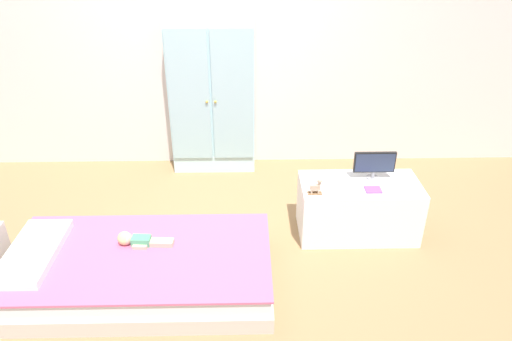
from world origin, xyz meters
TOP-DOWN VIEW (x-y plane):
  - ground_plane at (0.00, 0.00)m, footprint 10.00×10.00m
  - back_wall at (0.00, 1.57)m, footprint 6.40×0.05m
  - bed at (-0.44, -0.34)m, footprint 1.81×0.96m
  - pillow at (-1.14, -0.34)m, footprint 0.32×0.69m
  - doll at (-0.48, -0.23)m, footprint 0.39×0.14m
  - wardrobe at (-0.02, 1.40)m, footprint 0.81×0.29m
  - tv_stand at (1.20, 0.24)m, footprint 0.93×0.46m
  - tv_monitor at (1.31, 0.32)m, footprint 0.32×0.10m
  - rocking_horse_toy at (0.83, 0.10)m, footprint 0.11×0.04m
  - book_purple at (1.27, 0.14)m, footprint 0.12×0.10m

SIDE VIEW (x-z plane):
  - ground_plane at x=0.00m, z-range -0.02..0.00m
  - bed at x=-0.44m, z-range 0.00..0.26m
  - tv_stand at x=1.20m, z-range 0.00..0.46m
  - pillow at x=-1.14m, z-range 0.26..0.32m
  - doll at x=-0.48m, z-range 0.25..0.35m
  - book_purple at x=1.27m, z-range 0.46..0.47m
  - rocking_horse_toy at x=0.83m, z-range 0.46..0.59m
  - tv_monitor at x=1.31m, z-range 0.48..0.71m
  - wardrobe at x=-0.02m, z-range 0.00..1.54m
  - back_wall at x=0.00m, z-range 0.00..2.70m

